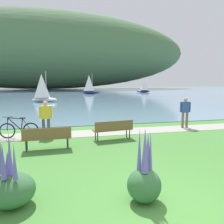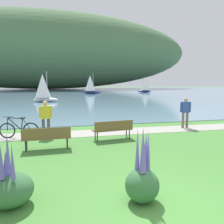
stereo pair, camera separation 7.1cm
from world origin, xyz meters
TOP-DOWN VIEW (x-y plane):
  - ground_plane at (0.00, 0.00)m, footprint 200.00×200.00m
  - bay_water at (0.00, 49.07)m, footprint 180.00×80.00m
  - distant_hillside at (-6.94, 74.63)m, footprint 98.29×28.00m
  - shoreline_path at (0.00, 7.21)m, footprint 60.00×1.50m
  - park_bench_near_camera at (-2.57, 4.82)m, footprint 1.82×0.54m
  - park_bench_further_along at (0.24, 5.71)m, footprint 1.85×0.72m
  - bicycle_leaning_near_bench at (-3.93, 6.97)m, footprint 1.77×0.26m
  - person_at_shoreline at (4.76, 7.33)m, footprint 0.60×0.28m
  - person_on_the_grass at (-2.72, 6.89)m, footprint 0.59×0.31m
  - echium_bush_beside_closest at (-0.33, 0.46)m, footprint 0.74×0.74m
  - echium_bush_mid_cluster at (-3.09, 0.92)m, footprint 0.95×0.95m
  - sailboat_nearest_to_shore at (17.01, 45.15)m, footprint 3.10×2.50m
  - sailboat_toward_hillside at (3.91, 42.18)m, footprint 3.63×2.31m
  - sailboat_far_off at (-4.14, 25.43)m, footprint 3.34×2.43m

SIDE VIEW (x-z plane):
  - ground_plane at x=0.00m, z-range 0.00..0.00m
  - shoreline_path at x=0.00m, z-range 0.00..0.01m
  - bay_water at x=0.00m, z-range 0.00..0.04m
  - bicycle_leaning_near_bench at x=-3.93m, z-range -0.11..0.90m
  - echium_bush_mid_cluster at x=-3.09m, z-range -0.38..1.21m
  - echium_bush_beside_closest at x=-0.33m, z-range -0.33..1.30m
  - park_bench_near_camera at x=-2.57m, z-range 0.08..0.96m
  - park_bench_further_along at x=0.24m, z-range 0.08..0.96m
  - person_at_shoreline at x=4.76m, z-range 0.12..1.83m
  - person_on_the_grass at x=-2.72m, z-range 0.12..1.83m
  - sailboat_nearest_to_shore at x=17.01m, z-range -0.07..3.54m
  - sailboat_far_off at x=-4.14m, z-range -0.07..3.72m
  - sailboat_toward_hillside at x=3.91m, z-range -0.08..4.09m
  - distant_hillside at x=-6.94m, z-range 0.04..25.15m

